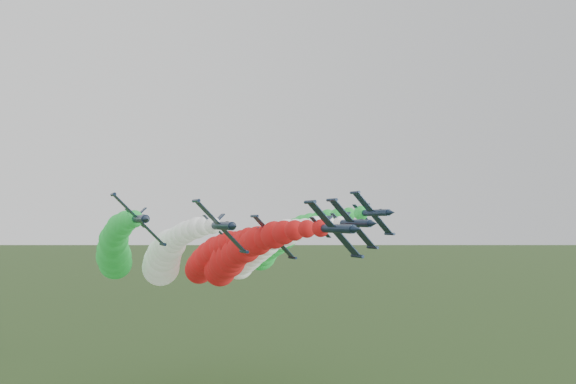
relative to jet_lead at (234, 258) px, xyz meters
name	(u,v)px	position (x,y,z in m)	size (l,w,h in m)	color
jet_lead	(234,258)	(0.00, 0.00, 0.00)	(14.79, 78.75, 19.28)	#122036
jet_inner_left	(165,257)	(-11.73, 14.73, -0.38)	(15.57, 79.53, 20.06)	#122036
jet_inner_right	(254,252)	(7.97, 7.98, 0.74)	(14.86, 78.81, 19.34)	#122036
jet_outer_left	(115,251)	(-22.33, 19.57, 1.06)	(15.11, 79.07, 19.59)	#122036
jet_outer_right	(274,244)	(18.59, 20.12, 1.95)	(15.43, 79.39, 19.91)	#122036
jet_trail	(209,259)	(1.82, 24.31, -1.83)	(14.96, 78.92, 19.45)	#122036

